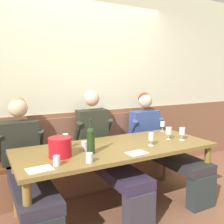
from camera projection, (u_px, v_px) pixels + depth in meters
The scene contains 20 objects.
ground_plane at pixel (122, 214), 2.74m from camera, with size 6.80×6.80×0.02m, color brown.
room_wall_back at pixel (83, 83), 3.48m from camera, with size 6.80×0.08×2.80m, color beige.
wood_wainscot_panel at pixel (85, 146), 3.57m from camera, with size 6.80×0.03×1.00m, color brown.
wall_bench at pixel (91, 165), 3.42m from camera, with size 2.47×0.42×0.94m.
dining_table at pixel (116, 153), 2.75m from camera, with size 2.17×0.88×0.73m.
person_center_left_seat at pixel (25, 161), 2.62m from camera, with size 0.52×1.31×1.26m.
person_center_right_seat at pixel (104, 149), 3.03m from camera, with size 0.51×1.30×1.31m.
person_right_seat at pixel (161, 142), 3.42m from camera, with size 0.54×1.31×1.25m.
ice_bucket at pixel (60, 147), 2.38m from camera, with size 0.22×0.22×0.19m, color red.
wine_bottle_green_tall at pixel (91, 139), 2.46m from camera, with size 0.08×0.08×0.35m.
wine_glass_right_end at pixel (151, 137), 2.75m from camera, with size 0.07×0.07×0.14m.
wine_glass_center_front at pixel (163, 125), 3.44m from camera, with size 0.06×0.06×0.14m.
wine_glass_left_end at pixel (66, 139), 2.64m from camera, with size 0.06×0.06×0.16m.
wine_glass_by_bottle at pixel (169, 131), 3.01m from camera, with size 0.07×0.07×0.15m.
wine_glass_mid_left at pixel (182, 132), 2.99m from camera, with size 0.07×0.07×0.15m.
water_tumbler_center at pixel (57, 161), 2.15m from camera, with size 0.06×0.06×0.09m, color silver.
water_tumbler_right at pixel (89, 158), 2.23m from camera, with size 0.06×0.06×0.09m, color silver.
water_tumbler_left at pixel (84, 146), 2.59m from camera, with size 0.06×0.06×0.09m, color silver.
tasting_sheet_left_guest at pixel (40, 169), 2.07m from camera, with size 0.21×0.15×0.00m, color white.
tasting_sheet_right_guest at pixel (137, 153), 2.50m from camera, with size 0.21×0.15×0.00m, color white.
Camera 1 is at (-1.30, -2.19, 1.51)m, focal length 39.98 mm.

